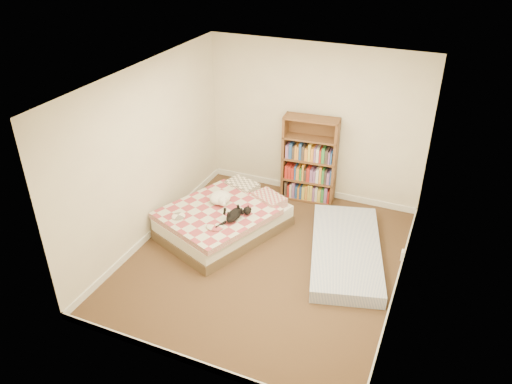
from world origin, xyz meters
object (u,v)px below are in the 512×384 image
at_px(bed, 225,219).
at_px(white_dog, 220,198).
at_px(black_cat, 235,214).
at_px(floor_mattress, 346,251).
at_px(bookshelf, 309,169).

height_order(bed, white_dog, white_dog).
relative_size(black_cat, white_dog, 1.78).
bearing_deg(bed, white_dog, 164.84).
xyz_separation_m(bed, floor_mattress, (1.80, 0.09, -0.12)).
height_order(bed, floor_mattress, bed).
bearing_deg(white_dog, bookshelf, 57.23).
xyz_separation_m(bookshelf, white_dog, (-0.93, -1.32, -0.03)).
distance_m(bookshelf, black_cat, 1.70).
relative_size(floor_mattress, white_dog, 5.79).
height_order(bookshelf, black_cat, bookshelf).
relative_size(bookshelf, white_dog, 4.05).
xyz_separation_m(bookshelf, black_cat, (-0.56, -1.60, -0.05)).
height_order(floor_mattress, black_cat, black_cat).
bearing_deg(white_dog, black_cat, -34.75).
distance_m(bed, black_cat, 0.43).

